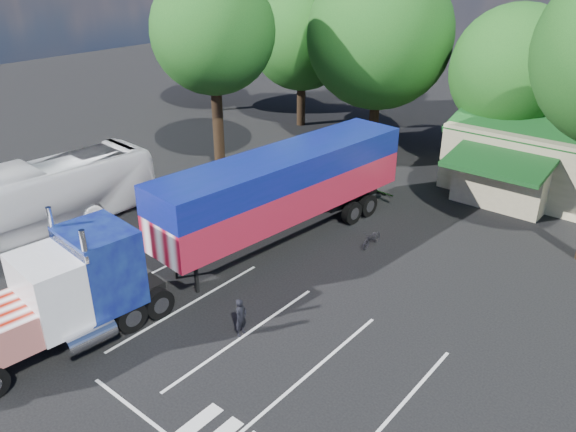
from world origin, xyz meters
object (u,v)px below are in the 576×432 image
Objects in this scene: bicycle at (372,238)px; tour_bus at (31,200)px; semi_truck at (237,208)px; silver_sedan at (545,192)px; woman at (241,317)px.

tour_bus reaches higher than bicycle.
semi_truck reaches higher than tour_bus.
tour_bus is at bearing -146.08° from bicycle.
semi_truck is 14.87× the size of bicycle.
woman is at bearing 174.02° from silver_sedan.
semi_truck is at bearing -128.14° from bicycle.
woman is 0.12× the size of tour_bus.
tour_bus is at bearing 144.93° from silver_sedan.
tour_bus is (-10.18, -4.60, -0.92)m from semi_truck.
tour_bus is at bearing 85.48° from woman.
bicycle is 11.79m from silver_sedan.
woman is 0.99× the size of bicycle.
silver_sedan is at bearing -20.63° from woman.
tour_bus is 3.02× the size of silver_sedan.
bicycle is 17.34m from tour_bus.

